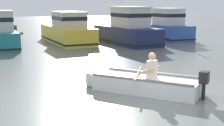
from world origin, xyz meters
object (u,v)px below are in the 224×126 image
at_px(rowboat_with_person, 144,83).
at_px(moored_boat_navy, 127,30).
at_px(moored_boat_blue, 166,28).
at_px(moored_boat_yellow, 67,31).

relative_size(rowboat_with_person, moored_boat_navy, 0.55).
xyz_separation_m(rowboat_with_person, moored_boat_blue, (7.89, 12.26, 0.59)).
relative_size(moored_boat_yellow, moored_boat_navy, 1.09).
height_order(moored_boat_yellow, moored_boat_blue, moored_boat_blue).
xyz_separation_m(rowboat_with_person, moored_boat_navy, (4.23, 10.81, 0.64)).
bearing_deg(rowboat_with_person, moored_boat_navy, 68.65).
xyz_separation_m(moored_boat_yellow, moored_boat_blue, (7.10, -0.58, 0.06)).
bearing_deg(rowboat_with_person, moored_boat_blue, 57.24).
relative_size(rowboat_with_person, moored_boat_yellow, 0.50).
relative_size(moored_boat_navy, moored_boat_blue, 1.21).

